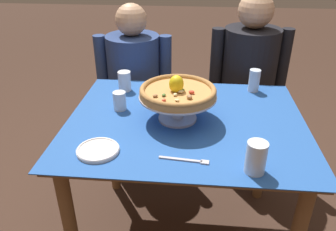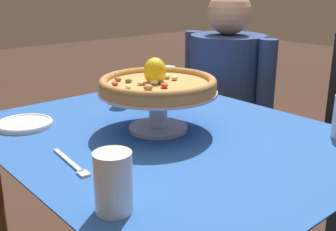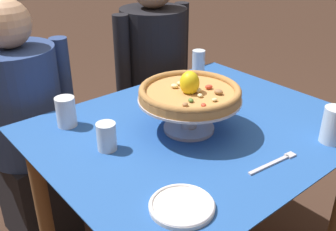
# 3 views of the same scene
# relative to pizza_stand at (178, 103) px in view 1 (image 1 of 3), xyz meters

# --- Properties ---
(dining_table) EXTENTS (1.11, 0.91, 0.76)m
(dining_table) POSITION_rel_pizza_stand_xyz_m (0.04, -0.01, -0.20)
(dining_table) COLOR brown
(dining_table) RESTS_ON ground
(pizza_stand) EXTENTS (0.36, 0.36, 0.12)m
(pizza_stand) POSITION_rel_pizza_stand_xyz_m (0.00, 0.00, 0.00)
(pizza_stand) COLOR #B7B7C1
(pizza_stand) RESTS_ON dining_table
(pizza) EXTENTS (0.35, 0.35, 0.10)m
(pizza) POSITION_rel_pizza_stand_xyz_m (-0.00, -0.00, 0.06)
(pizza) COLOR #BC8447
(pizza) RESTS_ON pizza_stand
(water_glass_front_right) EXTENTS (0.08, 0.08, 0.12)m
(water_glass_front_right) POSITION_rel_pizza_stand_xyz_m (0.31, -0.37, -0.03)
(water_glass_front_right) COLOR silver
(water_glass_front_right) RESTS_ON dining_table
(water_glass_back_right) EXTENTS (0.06, 0.06, 0.12)m
(water_glass_back_right) POSITION_rel_pizza_stand_xyz_m (0.40, 0.36, -0.03)
(water_glass_back_right) COLOR silver
(water_glass_back_right) RESTS_ON dining_table
(water_glass_back_left) EXTENTS (0.07, 0.07, 0.11)m
(water_glass_back_left) POSITION_rel_pizza_stand_xyz_m (-0.32, 0.31, -0.04)
(water_glass_back_left) COLOR white
(water_glass_back_left) RESTS_ON dining_table
(water_glass_side_left) EXTENTS (0.06, 0.06, 0.09)m
(water_glass_side_left) POSITION_rel_pizza_stand_xyz_m (-0.29, 0.07, -0.04)
(water_glass_side_left) COLOR silver
(water_glass_side_left) RESTS_ON dining_table
(side_plate) EXTENTS (0.17, 0.17, 0.02)m
(side_plate) POSITION_rel_pizza_stand_xyz_m (-0.30, -0.30, -0.07)
(side_plate) COLOR silver
(side_plate) RESTS_ON dining_table
(dinner_fork) EXTENTS (0.20, 0.04, 0.01)m
(dinner_fork) POSITION_rel_pizza_stand_xyz_m (0.06, -0.33, -0.08)
(dinner_fork) COLOR #B7B7C1
(dinner_fork) RESTS_ON dining_table
(diner_left) EXTENTS (0.51, 0.37, 1.16)m
(diner_left) POSITION_rel_pizza_stand_xyz_m (-0.34, 0.70, -0.28)
(diner_left) COLOR black
(diner_left) RESTS_ON ground
(diner_right) EXTENTS (0.51, 0.38, 1.24)m
(diner_right) POSITION_rel_pizza_stand_xyz_m (0.42, 0.74, -0.24)
(diner_right) COLOR navy
(diner_right) RESTS_ON ground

